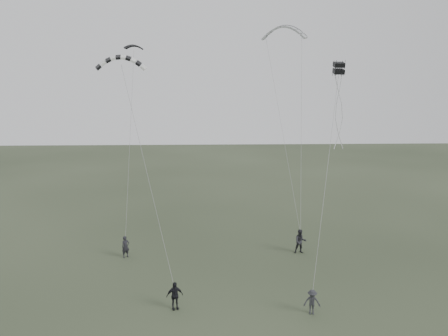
{
  "coord_description": "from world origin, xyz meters",
  "views": [
    {
      "loc": [
        -0.46,
        -26.08,
        13.07
      ],
      "look_at": [
        0.72,
        4.89,
        7.13
      ],
      "focal_mm": 35.0,
      "sensor_mm": 36.0,
      "label": 1
    }
  ],
  "objects_px": {
    "flyer_right": "(300,241)",
    "flyer_center": "(175,296)",
    "kite_box": "(339,68)",
    "flyer_left": "(126,247)",
    "kite_striped": "(121,57)",
    "flyer_far": "(312,302)",
    "kite_dark_small": "(134,46)",
    "kite_pale_large": "(284,27)"
  },
  "relations": [
    {
      "from": "kite_striped",
      "to": "flyer_right",
      "type": "bearing_deg",
      "value": 7.72
    },
    {
      "from": "flyer_left",
      "to": "kite_striped",
      "type": "xyz_separation_m",
      "value": [
        0.89,
        -3.33,
        13.94
      ]
    },
    {
      "from": "flyer_far",
      "to": "kite_pale_large",
      "type": "distance_m",
      "value": 25.63
    },
    {
      "from": "flyer_far",
      "to": "kite_box",
      "type": "xyz_separation_m",
      "value": [
        2.85,
        6.56,
        13.41
      ]
    },
    {
      "from": "kite_dark_small",
      "to": "kite_box",
      "type": "bearing_deg",
      "value": -55.68
    },
    {
      "from": "flyer_center",
      "to": "flyer_far",
      "type": "relative_size",
      "value": 1.14
    },
    {
      "from": "flyer_center",
      "to": "kite_striped",
      "type": "bearing_deg",
      "value": 108.69
    },
    {
      "from": "kite_dark_small",
      "to": "kite_striped",
      "type": "bearing_deg",
      "value": -116.6
    },
    {
      "from": "flyer_left",
      "to": "kite_dark_small",
      "type": "bearing_deg",
      "value": 50.09
    },
    {
      "from": "flyer_right",
      "to": "kite_dark_small",
      "type": "distance_m",
      "value": 20.58
    },
    {
      "from": "kite_striped",
      "to": "flyer_left",
      "type": "bearing_deg",
      "value": 96.57
    },
    {
      "from": "flyer_center",
      "to": "kite_box",
      "type": "distance_m",
      "value": 18.07
    },
    {
      "from": "kite_pale_large",
      "to": "kite_box",
      "type": "relative_size",
      "value": 5.75
    },
    {
      "from": "flyer_right",
      "to": "kite_box",
      "type": "xyz_separation_m",
      "value": [
        1.58,
        -2.71,
        13.2
      ]
    },
    {
      "from": "flyer_right",
      "to": "flyer_center",
      "type": "bearing_deg",
      "value": -137.46
    },
    {
      "from": "flyer_left",
      "to": "flyer_far",
      "type": "height_order",
      "value": "flyer_left"
    },
    {
      "from": "kite_dark_small",
      "to": "flyer_center",
      "type": "bearing_deg",
      "value": -102.87
    },
    {
      "from": "flyer_center",
      "to": "kite_pale_large",
      "type": "distance_m",
      "value": 26.52
    },
    {
      "from": "flyer_right",
      "to": "kite_pale_large",
      "type": "relative_size",
      "value": 0.46
    },
    {
      "from": "flyer_far",
      "to": "kite_striped",
      "type": "xyz_separation_m",
      "value": [
        -11.42,
        5.6,
        14.04
      ]
    },
    {
      "from": "kite_pale_large",
      "to": "flyer_left",
      "type": "bearing_deg",
      "value": -121.12
    },
    {
      "from": "flyer_far",
      "to": "kite_dark_small",
      "type": "bearing_deg",
      "value": 138.45
    },
    {
      "from": "flyer_far",
      "to": "kite_striped",
      "type": "height_order",
      "value": "kite_striped"
    },
    {
      "from": "flyer_center",
      "to": "flyer_far",
      "type": "bearing_deg",
      "value": -23.73
    },
    {
      "from": "flyer_far",
      "to": "kite_pale_large",
      "type": "height_order",
      "value": "kite_pale_large"
    },
    {
      "from": "kite_dark_small",
      "to": "flyer_far",
      "type": "bearing_deg",
      "value": -78.9
    },
    {
      "from": "flyer_center",
      "to": "kite_dark_small",
      "type": "relative_size",
      "value": 1.12
    },
    {
      "from": "flyer_far",
      "to": "kite_dark_small",
      "type": "xyz_separation_m",
      "value": [
        -11.87,
        13.69,
        15.42
      ]
    },
    {
      "from": "flyer_right",
      "to": "kite_box",
      "type": "distance_m",
      "value": 13.57
    },
    {
      "from": "flyer_right",
      "to": "flyer_far",
      "type": "distance_m",
      "value": 9.36
    },
    {
      "from": "kite_dark_small",
      "to": "kite_striped",
      "type": "relative_size",
      "value": 0.49
    },
    {
      "from": "flyer_far",
      "to": "kite_striped",
      "type": "relative_size",
      "value": 0.48
    },
    {
      "from": "kite_dark_small",
      "to": "flyer_left",
      "type": "bearing_deg",
      "value": -125.03
    },
    {
      "from": "kite_pale_large",
      "to": "kite_box",
      "type": "distance_m",
      "value": 12.87
    },
    {
      "from": "flyer_center",
      "to": "flyer_far",
      "type": "height_order",
      "value": "flyer_center"
    },
    {
      "from": "flyer_far",
      "to": "kite_pale_large",
      "type": "relative_size",
      "value": 0.35
    },
    {
      "from": "flyer_right",
      "to": "kite_dark_small",
      "type": "relative_size",
      "value": 1.27
    },
    {
      "from": "kite_dark_small",
      "to": "kite_box",
      "type": "xyz_separation_m",
      "value": [
        14.73,
        -7.14,
        -2.01
      ]
    },
    {
      "from": "kite_pale_large",
      "to": "kite_striped",
      "type": "relative_size",
      "value": 1.35
    },
    {
      "from": "flyer_right",
      "to": "flyer_far",
      "type": "bearing_deg",
      "value": -97.54
    },
    {
      "from": "flyer_right",
      "to": "kite_box",
      "type": "bearing_deg",
      "value": -59.5
    },
    {
      "from": "flyer_center",
      "to": "kite_box",
      "type": "bearing_deg",
      "value": 10.26
    }
  ]
}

